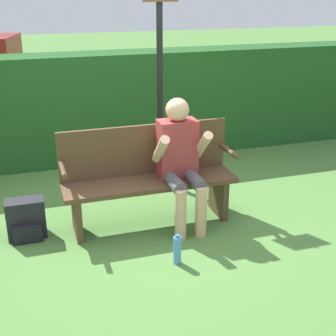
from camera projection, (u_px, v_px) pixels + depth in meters
ground_plane at (151, 223)px, 4.74m from camera, size 40.00×40.00×0.00m
hedge_back at (109, 107)px, 6.31m from camera, size 12.00×0.57×1.43m
park_bench at (148, 175)px, 4.62m from camera, size 1.70×0.43×0.98m
person_seated at (180, 157)px, 4.51m from camera, size 0.51×0.58×1.26m
backpack at (26, 220)px, 4.42m from camera, size 0.36×0.26×0.38m
water_bottle at (177, 250)px, 4.02m from camera, size 0.07×0.07×0.28m
signpost at (160, 67)px, 5.23m from camera, size 0.39×0.09×2.41m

